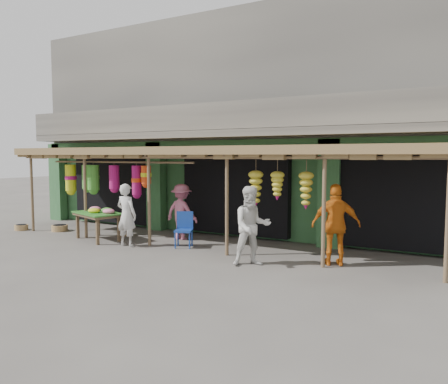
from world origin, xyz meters
The scene contains 12 objects.
ground centered at (0.00, 0.00, 0.00)m, with size 80.00×80.00×0.00m, color #514C47.
building centered at (0.00, 4.87, 3.37)m, with size 16.40×6.80×7.00m.
awning centered at (-0.16, 0.80, 2.57)m, with size 14.00×2.70×2.79m.
flower_table centered at (-3.37, -0.28, 0.79)m, with size 1.86×1.44×0.98m.
blue_chair centered at (-0.56, 0.15, 0.55)m, with size 0.62×0.62×0.98m.
basket_left centered at (-7.00, -0.29, 0.09)m, with size 0.44×0.44×0.18m, color #9C6947.
basket_mid centered at (-5.69, 0.21, 0.10)m, with size 0.53×0.53×0.20m, color #906540.
basket_right centered at (-3.18, 0.73, 0.10)m, with size 0.42×0.42×0.19m, color olive.
person_front centered at (-2.00, -0.58, 0.88)m, with size 0.64×0.42×1.77m, color silver.
person_right centered at (2.00, -0.83, 0.92)m, with size 0.90×0.70×1.84m, color silver.
person_vendor centered at (3.69, 0.14, 0.95)m, with size 1.11×0.46×1.90m, color #CC6413.
person_shopper centered at (-1.25, 1.04, 0.84)m, with size 1.09×0.63×1.69m, color pink.
Camera 1 is at (6.29, -9.84, 2.53)m, focal length 35.00 mm.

